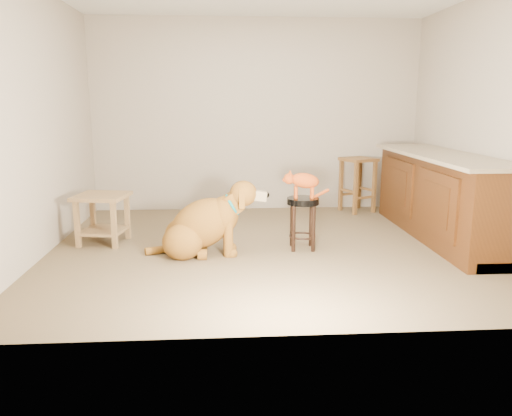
{
  "coord_description": "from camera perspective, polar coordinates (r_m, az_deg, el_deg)",
  "views": [
    {
      "loc": [
        -0.48,
        -4.97,
        1.48
      ],
      "look_at": [
        -0.15,
        -0.11,
        0.45
      ],
      "focal_mm": 35.0,
      "sensor_mm": 36.0,
      "label": 1
    }
  ],
  "objects": [
    {
      "name": "cabinet_run",
      "position": [
        5.9,
        20.5,
        1.01
      ],
      "size": [
        0.7,
        2.56,
        0.94
      ],
      "color": "#43220C",
      "rests_on": "ground"
    },
    {
      "name": "tabby_kitten",
      "position": [
        5.05,
        5.3,
        3.04
      ],
      "size": [
        0.5,
        0.17,
        0.31
      ],
      "rotation": [
        0.0,
        0.0,
        -0.06
      ],
      "color": "#A13C10",
      "rests_on": "padded_stool"
    },
    {
      "name": "room_shell",
      "position": [
        5.0,
        1.71,
        14.18
      ],
      "size": [
        4.54,
        4.04,
        2.62
      ],
      "color": "#9F9280",
      "rests_on": "ground"
    },
    {
      "name": "padded_stool",
      "position": [
        5.11,
        5.36,
        -0.55
      ],
      "size": [
        0.33,
        0.33,
        0.54
      ],
      "rotation": [
        0.0,
        0.0,
        -0.06
      ],
      "color": "black",
      "rests_on": "ground"
    },
    {
      "name": "golden_retriever",
      "position": [
        4.95,
        -6.04,
        -2.0
      ],
      "size": [
        1.25,
        0.61,
        0.79
      ],
      "rotation": [
        0.0,
        0.0,
        0.01
      ],
      "color": "brown",
      "rests_on": "ground"
    },
    {
      "name": "floor",
      "position": [
        5.21,
        1.6,
        -4.57
      ],
      "size": [
        4.5,
        4.0,
        0.01
      ],
      "primitive_type": "cube",
      "color": "brown",
      "rests_on": "ground"
    },
    {
      "name": "wood_stool",
      "position": [
        7.01,
        11.52,
        2.73
      ],
      "size": [
        0.53,
        0.53,
        0.74
      ],
      "rotation": [
        0.0,
        0.0,
        0.41
      ],
      "color": "brown",
      "rests_on": "ground"
    },
    {
      "name": "side_table",
      "position": [
        5.55,
        -17.14,
        -0.35
      ],
      "size": [
        0.59,
        0.59,
        0.53
      ],
      "rotation": [
        0.0,
        0.0,
        -0.16
      ],
      "color": "olive",
      "rests_on": "ground"
    }
  ]
}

